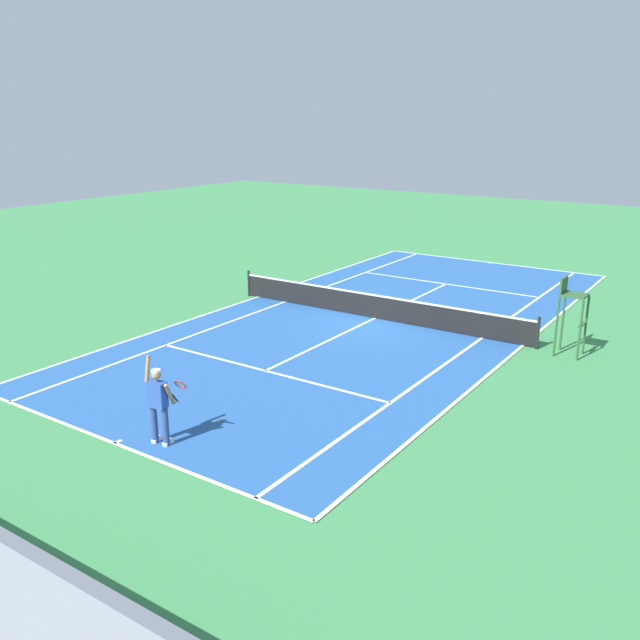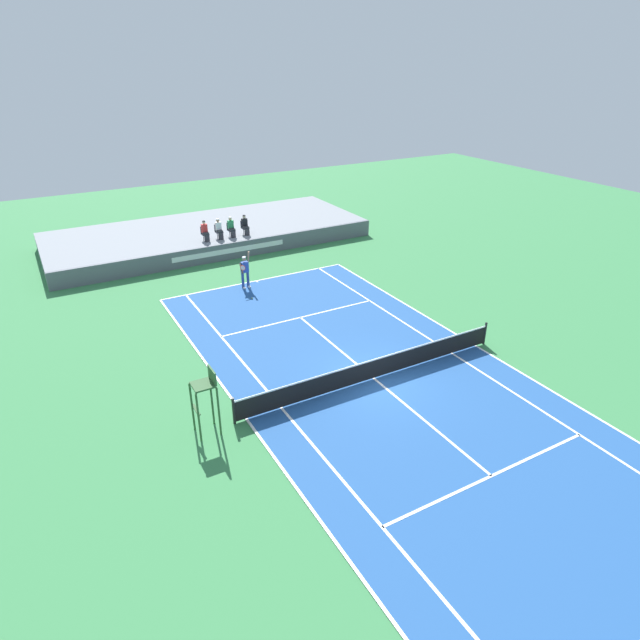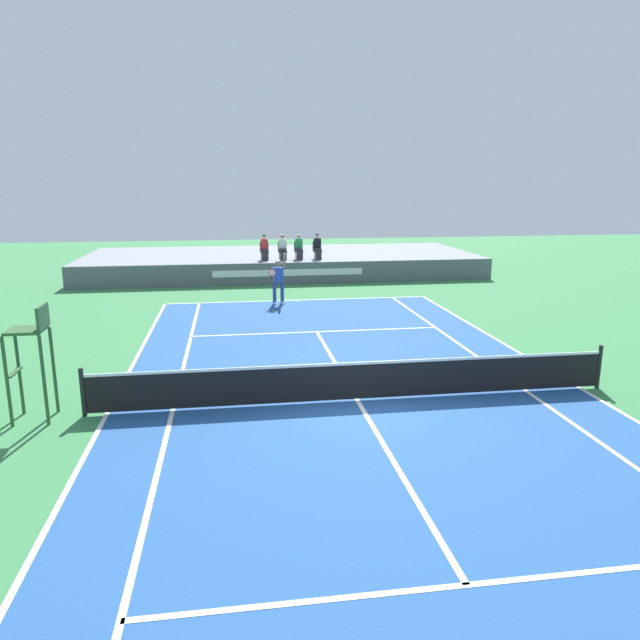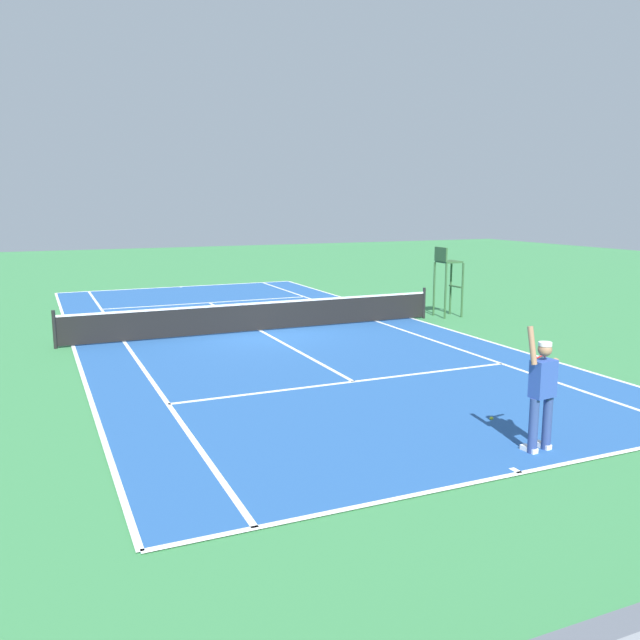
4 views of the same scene
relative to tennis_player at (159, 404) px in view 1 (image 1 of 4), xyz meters
The scene contains 6 objects.
ground_plane 11.36m from the tennis_player, 85.52° to the right, with size 80.00×80.00×0.00m, color #387F47.
court 11.36m from the tennis_player, 85.52° to the right, with size 11.08×23.88×0.03m.
net 11.33m from the tennis_player, 85.52° to the right, with size 11.98×0.10×1.07m.
tennis_player is the anchor object (origin of this frame).
tennis_ball 1.85m from the tennis_player, 100.69° to the right, with size 0.07×0.07×0.07m, color #D1E533.
umpire_chair 12.78m from the tennis_player, 117.88° to the right, with size 0.77×0.77×2.44m.
Camera 1 is at (-11.59, 20.73, 7.12)m, focal length 37.90 mm.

